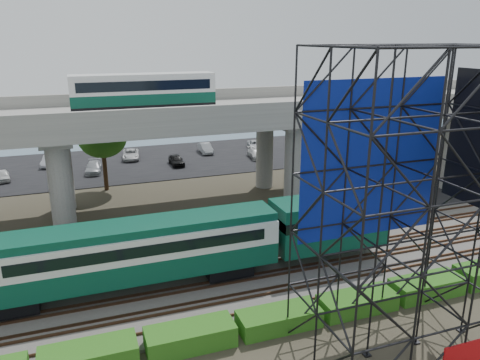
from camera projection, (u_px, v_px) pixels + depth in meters
name	position (u px, v px, depth m)	size (l,w,h in m)	color
ground	(236.00, 292.00, 29.39)	(140.00, 140.00, 0.00)	#474233
ballast_bed	(226.00, 276.00, 31.16)	(90.00, 12.00, 0.20)	slate
service_road	(194.00, 229.00, 38.83)	(90.00, 5.00, 0.08)	black
parking_lot	(149.00, 162.00, 59.97)	(90.00, 18.00, 0.08)	black
harbor_water	(128.00, 131.00, 79.78)	(140.00, 40.00, 0.03)	slate
rail_tracks	(226.00, 273.00, 31.11)	(90.00, 9.52, 0.16)	#472D1E
commuter_train	(160.00, 247.00, 28.95)	(29.30, 3.06, 4.30)	black
overpass	(174.00, 121.00, 41.32)	(80.00, 12.00, 12.40)	#9E9B93
scaffold_tower	(407.00, 213.00, 21.85)	(9.36, 6.36, 15.00)	black
hedge_strip	(279.00, 318.00, 25.68)	(34.60, 1.80, 1.20)	#265C15
trees	(125.00, 154.00, 40.80)	(40.94, 16.94, 7.69)	#382314
suv	(85.00, 236.00, 35.59)	(2.53, 5.50, 1.53)	black
parked_cars	(157.00, 157.00, 59.82)	(34.35, 9.56, 1.31)	silver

